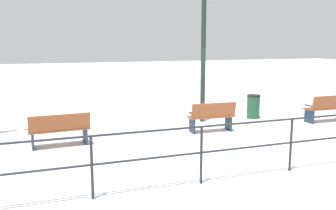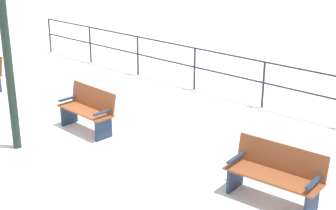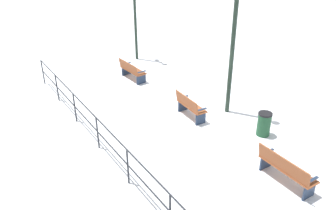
{
  "view_description": "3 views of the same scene",
  "coord_description": "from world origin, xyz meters",
  "views": [
    {
      "loc": [
        -9.71,
        4.92,
        2.65
      ],
      "look_at": [
        -0.97,
        1.72,
        1.07
      ],
      "focal_mm": 39.41,
      "sensor_mm": 36.0,
      "label": 1
    },
    {
      "loc": [
        6.3,
        7.74,
        4.19
      ],
      "look_at": [
        -0.68,
        1.68,
        0.8
      ],
      "focal_mm": 54.2,
      "sensor_mm": 36.0,
      "label": 2
    },
    {
      "loc": [
        -6.85,
        -8.83,
        6.23
      ],
      "look_at": [
        -0.93,
        0.15,
        0.7
      ],
      "focal_mm": 36.71,
      "sensor_mm": 36.0,
      "label": 3
    }
  ],
  "objects": [
    {
      "name": "ground_plane",
      "position": [
        0.0,
        0.0,
        0.0
      ],
      "size": [
        80.0,
        80.0,
        0.0
      ],
      "primitive_type": "plane",
      "color": "white",
      "rests_on": "ground"
    },
    {
      "name": "bench_nearest",
      "position": [
        -0.12,
        -4.38,
        0.49
      ],
      "size": [
        0.57,
        1.69,
        0.93
      ],
      "rotation": [
        0.0,
        0.0,
        -0.02
      ],
      "color": "brown",
      "rests_on": "ground"
    },
    {
      "name": "bench_second",
      "position": [
        -0.06,
        0.0,
        0.47
      ],
      "size": [
        0.59,
        1.41,
        0.92
      ],
      "rotation": [
        0.0,
        0.0,
        -0.06
      ],
      "color": "brown",
      "rests_on": "ground"
    },
    {
      "name": "bench_third",
      "position": [
        -0.13,
        4.38,
        0.45
      ],
      "size": [
        0.66,
        1.55,
        0.88
      ],
      "rotation": [
        0.0,
        0.0,
        0.05
      ],
      "color": "brown",
      "rests_on": "ground"
    },
    {
      "name": "lamppost_middle",
      "position": [
        1.42,
        -0.39,
        3.41
      ],
      "size": [
        0.3,
        0.99,
        5.26
      ],
      "color": "#1E2D23",
      "rests_on": "ground"
    },
    {
      "name": "waterfront_railing",
      "position": [
        -3.66,
        -0.0,
        0.76
      ],
      "size": [
        0.05,
        12.3,
        1.13
      ],
      "color": "#26282D",
      "rests_on": "ground"
    },
    {
      "name": "trash_bin",
      "position": [
        1.29,
        -2.32,
        0.42
      ],
      "size": [
        0.47,
        0.47,
        0.83
      ],
      "color": "#1E4C2D",
      "rests_on": "ground"
    }
  ]
}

